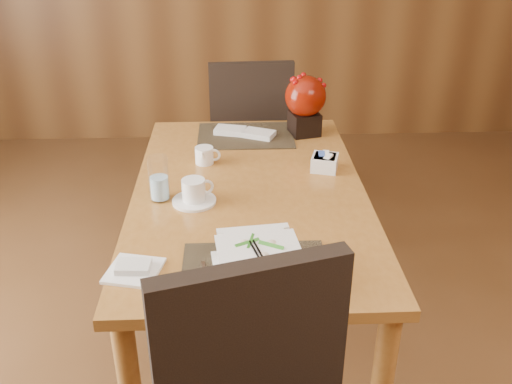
{
  "coord_description": "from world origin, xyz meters",
  "views": [
    {
      "loc": [
        -0.06,
        -1.37,
        1.78
      ],
      "look_at": [
        0.01,
        0.35,
        0.87
      ],
      "focal_mm": 40.0,
      "sensor_mm": 36.0,
      "label": 1
    }
  ],
  "objects_px": {
    "soup_setting": "(258,262)",
    "bread_plate": "(134,271)",
    "water_glass": "(159,179)",
    "sugar_caddy": "(325,163)",
    "creamer_jug": "(204,155)",
    "far_chair": "(250,133)",
    "dining_table": "(250,211)",
    "coffee_cup": "(194,193)",
    "berry_decor": "(305,102)"
  },
  "relations": [
    {
      "from": "soup_setting",
      "to": "water_glass",
      "type": "height_order",
      "value": "water_glass"
    },
    {
      "from": "sugar_caddy",
      "to": "creamer_jug",
      "type": "bearing_deg",
      "value": 170.31
    },
    {
      "from": "soup_setting",
      "to": "water_glass",
      "type": "xyz_separation_m",
      "value": [
        -0.35,
        0.5,
        0.03
      ]
    },
    {
      "from": "soup_setting",
      "to": "water_glass",
      "type": "relative_size",
      "value": 1.68
    },
    {
      "from": "bread_plate",
      "to": "far_chair",
      "type": "relative_size",
      "value": 0.15
    },
    {
      "from": "coffee_cup",
      "to": "sugar_caddy",
      "type": "height_order",
      "value": "coffee_cup"
    },
    {
      "from": "coffee_cup",
      "to": "far_chair",
      "type": "bearing_deg",
      "value": 77.9
    },
    {
      "from": "soup_setting",
      "to": "sugar_caddy",
      "type": "relative_size",
      "value": 2.81
    },
    {
      "from": "dining_table",
      "to": "far_chair",
      "type": "height_order",
      "value": "far_chair"
    },
    {
      "from": "soup_setting",
      "to": "far_chair",
      "type": "distance_m",
      "value": 1.64
    },
    {
      "from": "dining_table",
      "to": "far_chair",
      "type": "xyz_separation_m",
      "value": [
        0.04,
        1.05,
        -0.09
      ]
    },
    {
      "from": "sugar_caddy",
      "to": "bread_plate",
      "type": "xyz_separation_m",
      "value": [
        -0.69,
        -0.7,
        -0.03
      ]
    },
    {
      "from": "sugar_caddy",
      "to": "berry_decor",
      "type": "distance_m",
      "value": 0.42
    },
    {
      "from": "berry_decor",
      "to": "dining_table",
      "type": "bearing_deg",
      "value": -116.34
    },
    {
      "from": "dining_table",
      "to": "sugar_caddy",
      "type": "xyz_separation_m",
      "value": [
        0.32,
        0.17,
        0.13
      ]
    },
    {
      "from": "dining_table",
      "to": "water_glass",
      "type": "xyz_separation_m",
      "value": [
        -0.34,
        -0.06,
        0.18
      ]
    },
    {
      "from": "water_glass",
      "to": "creamer_jug",
      "type": "height_order",
      "value": "water_glass"
    },
    {
      "from": "water_glass",
      "to": "far_chair",
      "type": "relative_size",
      "value": 0.17
    },
    {
      "from": "dining_table",
      "to": "soup_setting",
      "type": "xyz_separation_m",
      "value": [
        0.01,
        -0.57,
        0.15
      ]
    },
    {
      "from": "soup_setting",
      "to": "dining_table",
      "type": "bearing_deg",
      "value": 84.13
    },
    {
      "from": "coffee_cup",
      "to": "creamer_jug",
      "type": "relative_size",
      "value": 1.64
    },
    {
      "from": "water_glass",
      "to": "creamer_jug",
      "type": "relative_size",
      "value": 1.73
    },
    {
      "from": "water_glass",
      "to": "coffee_cup",
      "type": "bearing_deg",
      "value": -12.79
    },
    {
      "from": "water_glass",
      "to": "sugar_caddy",
      "type": "xyz_separation_m",
      "value": [
        0.66,
        0.23,
        -0.06
      ]
    },
    {
      "from": "water_glass",
      "to": "creamer_jug",
      "type": "xyz_separation_m",
      "value": [
        0.15,
        0.32,
        -0.05
      ]
    },
    {
      "from": "creamer_jug",
      "to": "bread_plate",
      "type": "distance_m",
      "value": 0.81
    },
    {
      "from": "coffee_cup",
      "to": "creamer_jug",
      "type": "xyz_separation_m",
      "value": [
        0.03,
        0.35,
        -0.0
      ]
    },
    {
      "from": "creamer_jug",
      "to": "far_chair",
      "type": "relative_size",
      "value": 0.1
    },
    {
      "from": "dining_table",
      "to": "creamer_jug",
      "type": "height_order",
      "value": "creamer_jug"
    },
    {
      "from": "coffee_cup",
      "to": "bread_plate",
      "type": "distance_m",
      "value": 0.47
    },
    {
      "from": "bread_plate",
      "to": "far_chair",
      "type": "height_order",
      "value": "far_chair"
    },
    {
      "from": "far_chair",
      "to": "creamer_jug",
      "type": "bearing_deg",
      "value": 71.72
    },
    {
      "from": "soup_setting",
      "to": "water_glass",
      "type": "distance_m",
      "value": 0.61
    },
    {
      "from": "bread_plate",
      "to": "coffee_cup",
      "type": "bearing_deg",
      "value": 69.8
    },
    {
      "from": "berry_decor",
      "to": "coffee_cup",
      "type": "bearing_deg",
      "value": -126.58
    },
    {
      "from": "soup_setting",
      "to": "bread_plate",
      "type": "xyz_separation_m",
      "value": [
        -0.38,
        0.04,
        -0.05
      ]
    },
    {
      "from": "coffee_cup",
      "to": "bread_plate",
      "type": "relative_size",
      "value": 1.06
    },
    {
      "from": "creamer_jug",
      "to": "bread_plate",
      "type": "bearing_deg",
      "value": -95.33
    },
    {
      "from": "sugar_caddy",
      "to": "far_chair",
      "type": "height_order",
      "value": "far_chair"
    },
    {
      "from": "berry_decor",
      "to": "far_chair",
      "type": "bearing_deg",
      "value": 116.66
    },
    {
      "from": "berry_decor",
      "to": "bread_plate",
      "type": "height_order",
      "value": "berry_decor"
    },
    {
      "from": "soup_setting",
      "to": "bread_plate",
      "type": "relative_size",
      "value": 1.89
    },
    {
      "from": "berry_decor",
      "to": "sugar_caddy",
      "type": "bearing_deg",
      "value": -84.54
    },
    {
      "from": "dining_table",
      "to": "bread_plate",
      "type": "bearing_deg",
      "value": -124.92
    },
    {
      "from": "water_glass",
      "to": "soup_setting",
      "type": "bearing_deg",
      "value": -55.57
    },
    {
      "from": "soup_setting",
      "to": "creamer_jug",
      "type": "distance_m",
      "value": 0.84
    },
    {
      "from": "soup_setting",
      "to": "coffee_cup",
      "type": "relative_size",
      "value": 1.78
    },
    {
      "from": "coffee_cup",
      "to": "bread_plate",
      "type": "height_order",
      "value": "coffee_cup"
    },
    {
      "from": "soup_setting",
      "to": "sugar_caddy",
      "type": "distance_m",
      "value": 0.8
    },
    {
      "from": "coffee_cup",
      "to": "sugar_caddy",
      "type": "distance_m",
      "value": 0.59
    }
  ]
}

